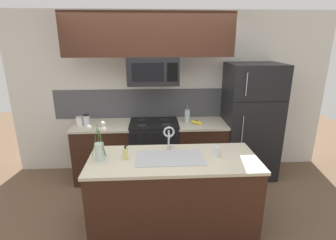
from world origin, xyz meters
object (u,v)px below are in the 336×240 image
Objects in this scene: french_press at (187,116)px; sink_faucet at (169,135)px; storage_jar_tall at (80,121)px; storage_jar_medium at (87,120)px; banana_bunch at (197,122)px; dish_soap_bottle at (126,153)px; stove_range at (154,150)px; drinking_glass at (217,151)px; flower_vase at (99,149)px; refrigerator at (250,121)px; microwave at (153,71)px.

sink_faucet is (-0.36, -1.11, 0.10)m from french_press.
storage_jar_medium is at bearing -10.45° from storage_jar_tall.
dish_soap_bottle reaches higher than banana_bunch.
storage_jar_tall is 0.81× the size of dish_soap_bottle.
drinking_glass is at bearing -60.28° from stove_range.
banana_bunch is at bearing 50.04° from dish_soap_bottle.
drinking_glass is 0.25× the size of flower_vase.
storage_jar_medium reaches higher than banana_bunch.
dish_soap_bottle is at bearing -59.78° from storage_jar_medium.
refrigerator is at bearing 1.32° from storage_jar_medium.
sink_faucet reaches higher than banana_bunch.
dish_soap_bottle is (-0.32, -1.22, -0.75)m from microwave.
stove_range is 1.15m from storage_jar_medium.
drinking_glass is (0.70, -1.21, -0.76)m from microwave.
banana_bunch is at bearing -40.67° from french_press.
refrigerator is at bearing 0.74° from stove_range.
banana_bunch is 1.17m from drinking_glass.
sink_faucet is 0.54m from dish_soap_bottle.
drinking_glass reaches higher than stove_range.
banana_bunch is 1.54m from dish_soap_bottle.
dish_soap_bottle is 0.36× the size of flower_vase.
storage_jar_medium is (0.11, -0.02, 0.02)m from storage_jar_tall.
microwave is 1.54m from flower_vase.
microwave reaches higher than dish_soap_bottle.
drinking_glass is (0.70, -1.23, 0.51)m from stove_range.
stove_range is 1.38m from dish_soap_bottle.
sink_faucet is (0.17, -1.05, 0.65)m from stove_range.
sink_faucet is at bearing -80.81° from stove_range.
french_press is 1.74m from flower_vase.
french_press is (0.53, 0.06, 0.55)m from stove_range.
stove_range is 0.76m from french_press.
microwave is at bearing -89.84° from stove_range.
dish_soap_bottle is (-0.99, -1.18, 0.05)m from banana_bunch.
sink_faucet reaches higher than storage_jar_medium.
drinking_glass is at bearing -34.61° from storage_jar_medium.
french_press is (1.67, 0.08, 0.03)m from storage_jar_tall.
refrigerator is at bearing 0.81° from storage_jar_tall.
microwave is at bearing -178.48° from refrigerator.
banana_bunch is (1.81, -0.04, -0.04)m from storage_jar_tall.
sink_faucet is at bearing -116.91° from banana_bunch.
french_press is at bearing 177.72° from refrigerator.
sink_faucet reaches higher than french_press.
stove_range is 4.88× the size of banana_bunch.
storage_jar_tall is 1.36m from flower_vase.
banana_bunch is 1.16× the size of dish_soap_bottle.
banana_bunch is at bearing -5.11° from stove_range.
flower_vase is at bearing -130.38° from french_press.
french_press is 1.30m from drinking_glass.
storage_jar_medium is (-1.02, -0.02, -0.73)m from microwave.
microwave is 1.04m from banana_bunch.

